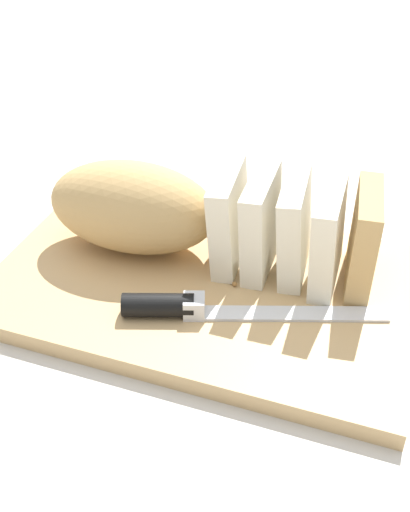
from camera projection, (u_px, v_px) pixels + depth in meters
ground_plane at (205, 294)px, 0.67m from camera, size 3.00×3.00×0.00m
cutting_board at (205, 287)px, 0.67m from camera, size 0.43×0.27×0.02m
bread_loaf at (193, 215)px, 0.67m from camera, size 0.35×0.12×0.10m
bread_knife at (191, 307)px, 0.61m from camera, size 0.25×0.10×0.02m
crumb_near_knife at (198, 303)px, 0.63m from camera, size 0.01×0.01×0.01m
crumb_near_loaf at (236, 281)px, 0.66m from camera, size 0.01×0.01×0.01m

